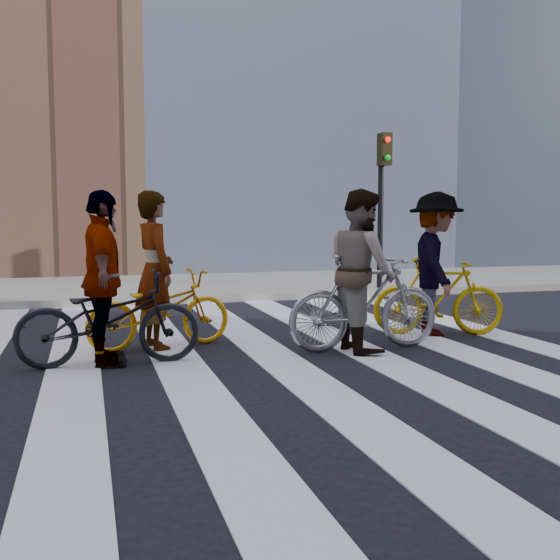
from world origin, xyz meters
name	(u,v)px	position (x,y,z in m)	size (l,w,h in m)	color
ground	(227,359)	(0.00, 0.00, 0.00)	(100.00, 100.00, 0.00)	black
sidewalk_far	(158,287)	(0.00, 7.50, 0.07)	(100.00, 5.00, 0.15)	gray
zebra_crosswalk	(227,359)	(0.00, 0.00, 0.01)	(8.25, 10.00, 0.01)	silver
traffic_signal	(382,185)	(4.40, 5.32, 2.28)	(0.22, 0.42, 3.33)	black
bike_yellow_left	(160,310)	(-0.65, 0.86, 0.48)	(0.63, 1.82, 0.95)	orange
bike_silver_mid	(365,302)	(1.70, 0.05, 0.58)	(0.55, 1.93, 1.16)	#93979C
bike_yellow_right	(438,297)	(3.08, 0.72, 0.53)	(0.49, 1.75, 1.05)	#C8A40B
bike_dark_rear	(109,319)	(-1.28, 0.06, 0.51)	(0.68, 1.94, 1.02)	black
rider_left	(155,270)	(-0.70, 0.86, 0.96)	(0.70, 0.46, 1.92)	slate
rider_mid	(361,271)	(1.65, 0.05, 0.96)	(0.94, 0.73, 1.93)	slate
rider_right	(436,264)	(3.03, 0.72, 0.97)	(1.25, 0.72, 1.94)	slate
rider_rear	(103,279)	(-1.33, 0.06, 0.94)	(1.10, 0.46, 1.88)	slate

